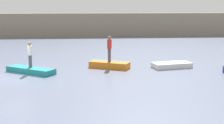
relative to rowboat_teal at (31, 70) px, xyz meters
The scene contains 7 objects.
ground_plane 1.63m from the rowboat_teal, 123.37° to the right, with size 120.00×120.00×0.00m, color slate.
embankment_wall 22.72m from the rowboat_teal, 92.24° to the left, with size 80.00×1.20×3.09m, color gray.
rowboat_teal is the anchor object (origin of this frame).
rowboat_orange 5.47m from the rowboat_teal, 13.04° to the left, with size 2.84×0.95×0.44m, color orange.
rowboat_white 9.83m from the rowboat_teal, ahead, with size 2.73×1.23×0.36m, color white.
person_red_shirt 5.62m from the rowboat_teal, 13.04° to the left, with size 0.32×0.32×1.84m.
person_white_shirt 1.15m from the rowboat_teal, 135.00° to the right, with size 0.32×0.32×1.72m.
Camera 1 is at (4.68, -20.18, 4.70)m, focal length 52.33 mm.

